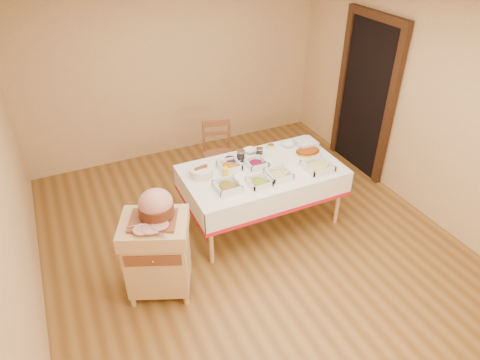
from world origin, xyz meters
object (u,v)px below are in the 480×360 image
object	(u,v)px
dining_table	(262,181)
preserve_jar_left	(241,156)
mustard_bottle	(225,173)
bread_basket	(201,172)
ham_on_board	(155,207)
butcher_cart	(158,252)
plate_stack	(306,143)
preserve_jar_right	(259,153)
brass_platter	(308,152)
dining_chair	(219,154)

from	to	relation	value
dining_table	preserve_jar_left	xyz separation A→B (m)	(-0.14, 0.28, 0.22)
mustard_bottle	bread_basket	distance (m)	0.29
ham_on_board	butcher_cart	bearing A→B (deg)	-141.96
plate_stack	preserve_jar_right	bearing A→B (deg)	179.32
butcher_cart	brass_platter	bearing A→B (deg)	17.23
butcher_cart	preserve_jar_right	world-z (taller)	butcher_cart
brass_platter	preserve_jar_right	bearing A→B (deg)	163.10
butcher_cart	mustard_bottle	world-z (taller)	mustard_bottle
preserve_jar_right	plate_stack	xyz separation A→B (m)	(0.65, -0.01, -0.01)
preserve_jar_right	plate_stack	bearing A→B (deg)	-0.68
ham_on_board	bread_basket	xyz separation A→B (m)	(0.70, 0.69, -0.20)
brass_platter	mustard_bottle	bearing A→B (deg)	-174.20
preserve_jar_right	brass_platter	bearing A→B (deg)	-16.90
dining_table	bread_basket	size ratio (longest dim) A/B	7.11
mustard_bottle	brass_platter	bearing A→B (deg)	5.80
preserve_jar_left	mustard_bottle	world-z (taller)	mustard_bottle
butcher_cart	ham_on_board	size ratio (longest dim) A/B	1.94
dining_table	bread_basket	xyz separation A→B (m)	(-0.68, 0.17, 0.21)
brass_platter	ham_on_board	bearing A→B (deg)	-163.33
ham_on_board	preserve_jar_right	world-z (taller)	ham_on_board
dining_table	brass_platter	bearing A→B (deg)	7.83
dining_table	ham_on_board	world-z (taller)	ham_on_board
preserve_jar_left	mustard_bottle	bearing A→B (deg)	-137.38
butcher_cart	mustard_bottle	bearing A→B (deg)	29.27
butcher_cart	ham_on_board	xyz separation A→B (m)	(0.05, 0.04, 0.51)
dining_chair	dining_table	bearing A→B (deg)	-82.56
butcher_cart	brass_platter	xyz separation A→B (m)	(2.10, 0.65, 0.28)
dining_table	bread_basket	distance (m)	0.73
mustard_bottle	bread_basket	size ratio (longest dim) A/B	0.74
plate_stack	brass_platter	bearing A→B (deg)	-114.61
ham_on_board	plate_stack	size ratio (longest dim) A/B	1.91
dining_table	dining_chair	size ratio (longest dim) A/B	2.01
dining_table	plate_stack	world-z (taller)	plate_stack
plate_stack	mustard_bottle	bearing A→B (deg)	-166.95
preserve_jar_right	plate_stack	size ratio (longest dim) A/B	0.47
ham_on_board	mustard_bottle	world-z (taller)	ham_on_board
dining_table	dining_chair	world-z (taller)	dining_chair
butcher_cart	preserve_jar_right	bearing A→B (deg)	28.42
preserve_jar_left	preserve_jar_right	world-z (taller)	preserve_jar_left
mustard_bottle	brass_platter	xyz separation A→B (m)	(1.15, 0.12, -0.07)
ham_on_board	brass_platter	size ratio (longest dim) A/B	1.45
bread_basket	ham_on_board	bearing A→B (deg)	-135.31
dining_table	preserve_jar_left	distance (m)	0.38
dining_chair	plate_stack	xyz separation A→B (m)	(0.88, -0.74, 0.33)
ham_on_board	mustard_bottle	xyz separation A→B (m)	(0.91, 0.50, -0.17)
butcher_cart	bread_basket	world-z (taller)	butcher_cart
mustard_bottle	brass_platter	distance (m)	1.15
brass_platter	butcher_cart	bearing A→B (deg)	-162.77
preserve_jar_right	dining_table	bearing A→B (deg)	-110.57
preserve_jar_left	dining_table	bearing A→B (deg)	-63.00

